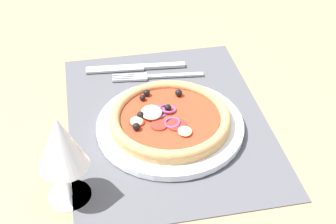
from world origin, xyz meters
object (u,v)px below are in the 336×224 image
object	(u,v)px
plate	(169,126)
wine_glass	(61,145)
pizza	(169,118)
fork	(153,76)
knife	(135,68)

from	to	relation	value
plate	wine_glass	world-z (taller)	wine_glass
pizza	fork	world-z (taller)	pizza
fork	knife	world-z (taller)	knife
pizza	fork	xyz separation A→B (cm)	(15.99, 0.09, -2.07)
fork	wine_glass	distance (cm)	34.16
knife	plate	bearing A→B (deg)	104.32
fork	plate	bearing A→B (deg)	96.96
plate	wine_glass	size ratio (longest dim) A/B	1.70
pizza	fork	size ratio (longest dim) A/B	1.15
plate	knife	size ratio (longest dim) A/B	1.26
plate	pizza	bearing A→B (deg)	73.57
pizza	knife	world-z (taller)	pizza
pizza	plate	bearing A→B (deg)	-106.43
plate	pizza	world-z (taller)	pizza
plate	knife	xyz separation A→B (cm)	(19.80, 3.23, -0.34)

